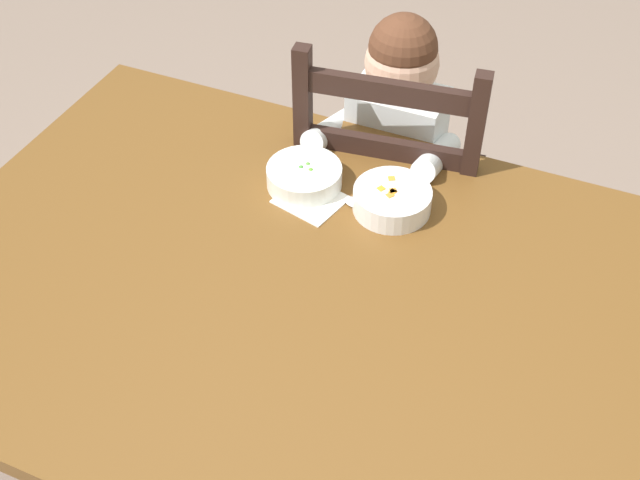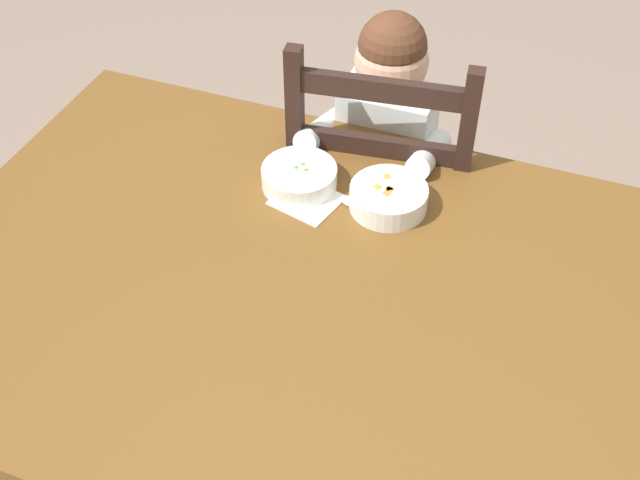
# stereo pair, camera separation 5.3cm
# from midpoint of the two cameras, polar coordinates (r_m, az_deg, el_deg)

# --- Properties ---
(dining_table) EXTENTS (1.56, 1.05, 0.71)m
(dining_table) POSITION_cam_midpoint_polar(r_m,az_deg,el_deg) (1.59, 0.46, -5.48)
(dining_table) COLOR brown
(dining_table) RESTS_ON ground
(dining_chair) EXTENTS (0.47, 0.47, 0.96)m
(dining_chair) POSITION_cam_midpoint_polar(r_m,az_deg,el_deg) (2.10, 5.71, 2.78)
(dining_chair) COLOR black
(dining_chair) RESTS_ON ground
(child_figure) EXTENTS (0.32, 0.31, 0.97)m
(child_figure) POSITION_cam_midpoint_polar(r_m,az_deg,el_deg) (1.99, 5.82, 6.58)
(child_figure) COLOR white
(child_figure) RESTS_ON ground
(bowl_of_peas) EXTENTS (0.16, 0.16, 0.05)m
(bowl_of_peas) POSITION_cam_midpoint_polar(r_m,az_deg,el_deg) (1.74, -0.24, 4.50)
(bowl_of_peas) COLOR white
(bowl_of_peas) RESTS_ON dining_table
(bowl_of_carrots) EXTENTS (0.16, 0.16, 0.05)m
(bowl_of_carrots) POSITION_cam_midpoint_polar(r_m,az_deg,el_deg) (1.69, 5.97, 2.84)
(bowl_of_carrots) COLOR white
(bowl_of_carrots) RESTS_ON dining_table
(spoon) EXTENTS (0.14, 0.06, 0.01)m
(spoon) POSITION_cam_midpoint_polar(r_m,az_deg,el_deg) (1.70, 3.84, 2.33)
(spoon) COLOR silver
(spoon) RESTS_ON dining_table
(paper_napkin) EXTENTS (0.15, 0.14, 0.00)m
(paper_napkin) POSITION_cam_midpoint_polar(r_m,az_deg,el_deg) (1.72, 0.22, 2.82)
(paper_napkin) COLOR white
(paper_napkin) RESTS_ON dining_table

